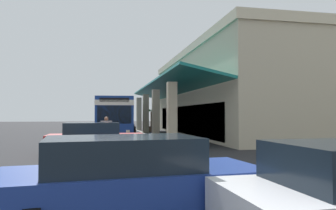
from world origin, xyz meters
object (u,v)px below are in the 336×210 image
Objects in this scene: parked_sedan_blue at (131,179)px; pedestrian at (106,130)px; potted_palm at (151,126)px; transit_bus at (117,115)px; parked_sedan_red at (95,138)px.

pedestrian is (-13.30, -0.28, 0.22)m from parked_sedan_blue.
parked_sedan_blue is at bearing 1.22° from pedestrian.
pedestrian is 17.09m from potted_palm.
transit_bus is 4.55× the size of potted_palm.
potted_palm is (-29.62, 4.75, -0.12)m from parked_sedan_blue.
transit_bus reaches higher than parked_sedan_blue.
transit_bus is 11.72m from parked_sedan_red.
pedestrian reaches higher than parked_sedan_blue.
pedestrian is at bearing -178.78° from parked_sedan_blue.
transit_bus is at bearing 172.47° from parked_sedan_red.
parked_sedan_blue is (9.93, 0.83, 0.00)m from parked_sedan_red.
potted_palm is at bearing 162.86° from pedestrian.
pedestrian is (-3.36, 0.55, 0.22)m from parked_sedan_red.
parked_sedan_blue is at bearing -1.87° from transit_bus.
transit_bus reaches higher than parked_sedan_red.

